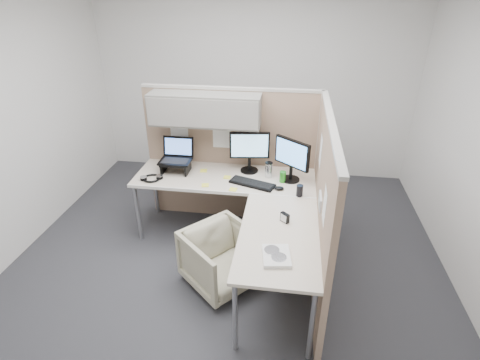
# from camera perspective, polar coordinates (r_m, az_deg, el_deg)

# --- Properties ---
(ground) EXTENTS (4.50, 4.50, 0.00)m
(ground) POSITION_cam_1_polar(r_m,az_deg,el_deg) (4.07, -1.94, -12.20)
(ground) COLOR #2F2F33
(ground) RESTS_ON ground
(partition_back) EXTENTS (2.00, 0.36, 1.63)m
(partition_back) POSITION_cam_1_polar(r_m,az_deg,el_deg) (4.26, -3.12, 6.83)
(partition_back) COLOR #9A7C65
(partition_back) RESTS_ON ground
(partition_right) EXTENTS (0.07, 2.03, 1.63)m
(partition_right) POSITION_cam_1_polar(r_m,az_deg,el_deg) (3.51, 12.29, -3.71)
(partition_right) COLOR #9A7C65
(partition_right) RESTS_ON ground
(desk) EXTENTS (2.00, 1.98, 0.73)m
(desk) POSITION_cam_1_polar(r_m,az_deg,el_deg) (3.76, 0.10, -3.09)
(desk) COLOR beige
(desk) RESTS_ON ground
(office_chair) EXTENTS (0.85, 0.85, 0.64)m
(office_chair) POSITION_cam_1_polar(r_m,az_deg,el_deg) (3.63, -2.79, -11.47)
(office_chair) COLOR #B9B193
(office_chair) RESTS_ON ground
(monitor_left) EXTENTS (0.44, 0.20, 0.47)m
(monitor_left) POSITION_cam_1_polar(r_m,az_deg,el_deg) (4.13, 1.47, 4.79)
(monitor_left) COLOR black
(monitor_left) RESTS_ON desk
(monitor_right) EXTENTS (0.36, 0.31, 0.47)m
(monitor_right) POSITION_cam_1_polar(r_m,az_deg,el_deg) (3.97, 7.90, 3.52)
(monitor_right) COLOR black
(monitor_right) RESTS_ON desk
(laptop_station) EXTENTS (0.35, 0.30, 0.36)m
(laptop_station) POSITION_cam_1_polar(r_m,az_deg,el_deg) (4.26, -9.69, 3.12)
(laptop_station) COLOR black
(laptop_station) RESTS_ON desk
(keyboard) EXTENTS (0.51, 0.31, 0.02)m
(keyboard) POSITION_cam_1_polar(r_m,az_deg,el_deg) (3.95, 1.87, -0.54)
(keyboard) COLOR black
(keyboard) RESTS_ON desk
(mouse) EXTENTS (0.10, 0.07, 0.04)m
(mouse) POSITION_cam_1_polar(r_m,az_deg,el_deg) (3.87, 5.97, -1.26)
(mouse) COLOR black
(mouse) RESTS_ON desk
(travel_mug) EXTENTS (0.08, 0.08, 0.18)m
(travel_mug) POSITION_cam_1_polar(r_m,az_deg,el_deg) (4.09, 4.40, 1.59)
(travel_mug) COLOR silver
(travel_mug) RESTS_ON desk
(soda_can_green) EXTENTS (0.07, 0.07, 0.12)m
(soda_can_green) POSITION_cam_1_polar(r_m,az_deg,el_deg) (3.77, 9.07, -1.62)
(soda_can_green) COLOR black
(soda_can_green) RESTS_ON desk
(soda_can_silver) EXTENTS (0.07, 0.07, 0.12)m
(soda_can_silver) POSITION_cam_1_polar(r_m,az_deg,el_deg) (4.01, 6.52, 0.48)
(soda_can_silver) COLOR #268C1E
(soda_can_silver) RESTS_ON desk
(sticky_note_c) EXTENTS (0.09, 0.09, 0.01)m
(sticky_note_c) POSITION_cam_1_polar(r_m,az_deg,el_deg) (4.26, -5.57, 1.43)
(sticky_note_c) COLOR yellow
(sticky_note_c) RESTS_ON desk
(sticky_note_b) EXTENTS (0.08, 0.08, 0.01)m
(sticky_note_b) POSITION_cam_1_polar(r_m,az_deg,el_deg) (3.86, -1.06, -1.44)
(sticky_note_b) COLOR yellow
(sticky_note_b) RESTS_ON desk
(sticky_note_d) EXTENTS (0.08, 0.08, 0.01)m
(sticky_note_d) POSITION_cam_1_polar(r_m,az_deg,el_deg) (4.10, -1.97, 0.43)
(sticky_note_d) COLOR yellow
(sticky_note_d) RESTS_ON desk
(sticky_note_a) EXTENTS (0.09, 0.09, 0.01)m
(sticky_note_a) POSITION_cam_1_polar(r_m,az_deg,el_deg) (3.96, -5.33, -0.78)
(sticky_note_a) COLOR yellow
(sticky_note_a) RESTS_ON desk
(headphones) EXTENTS (0.25, 0.25, 0.04)m
(headphones) POSITION_cam_1_polar(r_m,az_deg,el_deg) (4.17, -13.32, 0.28)
(headphones) COLOR black
(headphones) RESTS_ON desk
(paper_stack) EXTENTS (0.25, 0.29, 0.03)m
(paper_stack) POSITION_cam_1_polar(r_m,az_deg,el_deg) (2.97, 5.57, -11.44)
(paper_stack) COLOR white
(paper_stack) RESTS_ON desk
(desk_clock) EXTENTS (0.09, 0.08, 0.09)m
(desk_clock) POSITION_cam_1_polar(r_m,az_deg,el_deg) (3.36, 6.84, -5.71)
(desk_clock) COLOR black
(desk_clock) RESTS_ON desk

